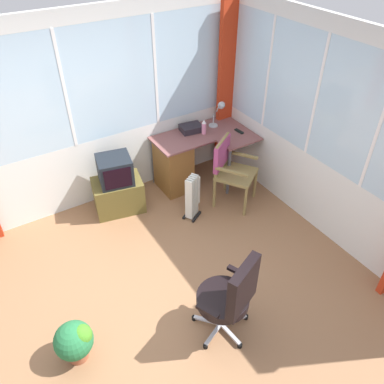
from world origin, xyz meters
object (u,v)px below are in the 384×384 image
desk_lamp (220,111)px  paper_tray (191,128)px  desk (177,162)px  office_chair (231,296)px  space_heater (193,196)px  spray_bottle (204,127)px  wooden_armchair (228,164)px  tv_remote (239,131)px  potted_plant (75,341)px  tv_on_stand (117,187)px

desk_lamp → paper_tray: (-0.43, 0.09, -0.20)m
desk → office_chair: (-0.79, -2.35, 0.14)m
space_heater → spray_bottle: bearing=48.1°
paper_tray → wooden_armchair: (0.10, -0.77, -0.21)m
tv_remote → space_heater: tv_remote is taller
potted_plant → space_heater: bearing=30.4°
tv_remote → office_chair: 2.69m
spray_bottle → office_chair: 2.64m
desk_lamp → wooden_armchair: bearing=-115.7°
desk → tv_remote: size_ratio=8.99×
wooden_armchair → space_heater: bearing=-175.5°
desk_lamp → tv_remote: size_ratio=2.51×
paper_tray → space_heater: bearing=-120.4°
desk → potted_plant: size_ratio=3.02×
wooden_armchair → potted_plant: 2.84m
desk_lamp → spray_bottle: (-0.31, -0.06, -0.14)m
desk_lamp → tv_on_stand: size_ratio=0.46×
desk_lamp → wooden_armchair: (-0.32, -0.67, -0.41)m
spray_bottle → potted_plant: bearing=-144.7°
spray_bottle → office_chair: size_ratio=0.21×
tv_on_stand → potted_plant: bearing=-123.5°
potted_plant → spray_bottle: bearing=35.3°
paper_tray → office_chair: size_ratio=0.30×
tv_remote → potted_plant: size_ratio=0.34×
space_heater → tv_remote: bearing=22.5°
paper_tray → potted_plant: size_ratio=0.67×
spray_bottle → wooden_armchair: spray_bottle is taller
tv_remote → office_chair: (-1.67, -2.10, -0.22)m
tv_remote → office_chair: size_ratio=0.15×
office_chair → space_heater: size_ratio=1.58×
paper_tray → tv_on_stand: size_ratio=0.37×
paper_tray → spray_bottle: bearing=-54.4°
potted_plant → desk: bearing=40.7°
tv_on_stand → space_heater: size_ratio=1.29×
desk → spray_bottle: bearing=-3.7°
desk → wooden_armchair: bearing=-57.1°
wooden_armchair → office_chair: office_chair is taller
tv_remote → paper_tray: 0.68m
paper_tray → office_chair: office_chair is taller
desk_lamp → wooden_armchair: size_ratio=0.40×
tv_remote → wooden_armchair: bearing=-146.6°
desk → office_chair: office_chair is taller
spray_bottle → tv_on_stand: 1.46m
desk_lamp → wooden_armchair: 0.85m
desk → wooden_armchair: (0.41, -0.64, 0.19)m
desk → desk_lamp: 0.95m
paper_tray → potted_plant: 3.19m
tv_remote → potted_plant: (-3.01, -1.59, -0.51)m
tv_on_stand → wooden_armchair: bearing=-24.0°
wooden_armchair → office_chair: 2.10m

